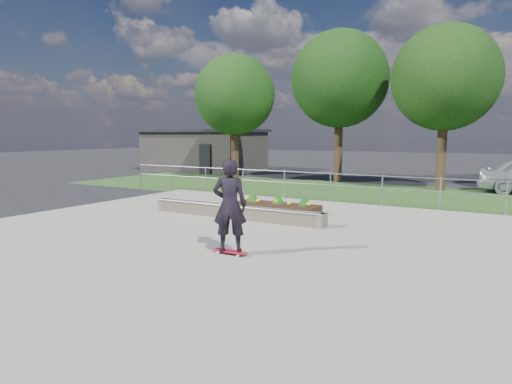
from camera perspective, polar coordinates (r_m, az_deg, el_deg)
ground at (r=11.40m, az=-4.73°, el=-6.25°), size 120.00×120.00×0.00m
grass_verge at (r=21.21m, az=12.69°, el=-0.10°), size 30.00×8.00×0.02m
concrete_slab at (r=11.39m, az=-4.73°, el=-6.10°), size 15.00×15.00×0.06m
fence at (r=17.84m, az=9.29°, el=1.08°), size 20.06×0.06×1.20m
building at (r=33.90m, az=-6.53°, el=5.26°), size 8.40×5.40×3.00m
tree_far_left at (r=26.43m, az=-2.69°, el=12.01°), size 4.55×4.55×7.15m
tree_mid_left at (r=25.81m, az=10.43°, el=13.70°), size 5.25×5.25×8.25m
tree_mid_right at (r=23.43m, az=22.58°, el=13.01°), size 4.90×4.90×7.70m
grind_ledge at (r=14.18m, az=-2.69°, el=-2.47°), size 6.00×0.44×0.43m
planter_bed at (r=15.47m, az=2.40°, el=-1.73°), size 3.00×1.20×0.61m
skateboarder at (r=9.78m, az=-3.31°, el=-1.70°), size 0.86×0.74×2.08m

